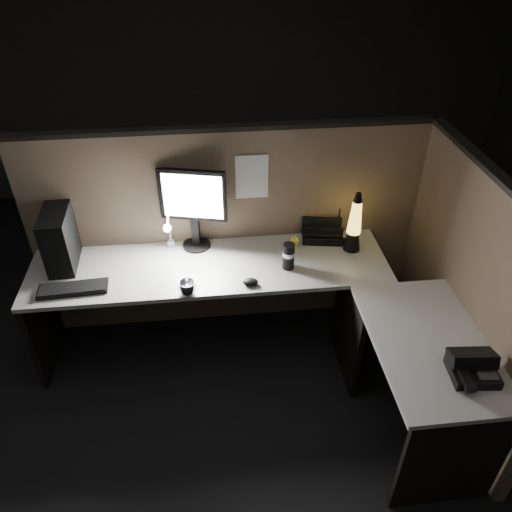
{
  "coord_description": "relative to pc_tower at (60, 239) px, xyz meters",
  "views": [
    {
      "loc": [
        -0.13,
        -1.96,
        2.67
      ],
      "look_at": [
        0.12,
        0.35,
        0.96
      ],
      "focal_mm": 35.0,
      "sensor_mm": 36.0,
      "label": 1
    }
  ],
  "objects": [
    {
      "name": "floor",
      "position": [
        1.07,
        -0.73,
        -0.92
      ],
      "size": [
        6.0,
        6.0,
        0.0
      ],
      "primitive_type": "plane",
      "color": "black",
      "rests_on": "ground"
    },
    {
      "name": "room_shell",
      "position": [
        1.07,
        -0.73,
        0.7
      ],
      "size": [
        6.0,
        6.0,
        6.0
      ],
      "color": "silver",
      "rests_on": "ground"
    },
    {
      "name": "partition_back",
      "position": [
        1.07,
        0.2,
        -0.17
      ],
      "size": [
        2.66,
        0.06,
        1.5
      ],
      "primitive_type": "cube",
      "color": "brown",
      "rests_on": "ground"
    },
    {
      "name": "partition_right",
      "position": [
        2.4,
        -0.63,
        -0.17
      ],
      "size": [
        0.06,
        1.66,
        1.5
      ],
      "primitive_type": "cube",
      "color": "brown",
      "rests_on": "ground"
    },
    {
      "name": "desk",
      "position": [
        1.25,
        -0.48,
        -0.34
      ],
      "size": [
        2.6,
        1.6,
        0.73
      ],
      "color": "beige",
      "rests_on": "ground"
    },
    {
      "name": "pc_tower",
      "position": [
        0.0,
        0.0,
        0.0
      ],
      "size": [
        0.17,
        0.36,
        0.37
      ],
      "primitive_type": "cube",
      "rotation": [
        0.0,
        0.0,
        0.04
      ],
      "color": "black",
      "rests_on": "desk"
    },
    {
      "name": "monitor",
      "position": [
        0.84,
        0.11,
        0.15
      ],
      "size": [
        0.43,
        0.19,
        0.56
      ],
      "rotation": [
        0.0,
        0.0,
        -0.24
      ],
      "color": "black",
      "rests_on": "desk"
    },
    {
      "name": "keyboard",
      "position": [
        0.1,
        -0.29,
        -0.18
      ],
      "size": [
        0.42,
        0.16,
        0.02
      ],
      "primitive_type": "cube",
      "rotation": [
        0.0,
        0.0,
        0.06
      ],
      "color": "black",
      "rests_on": "desk"
    },
    {
      "name": "mouse",
      "position": [
        1.16,
        -0.35,
        -0.17
      ],
      "size": [
        0.1,
        0.08,
        0.04
      ],
      "primitive_type": "ellipsoid",
      "rotation": [
        0.0,
        0.0,
        -0.12
      ],
      "color": "black",
      "rests_on": "desk"
    },
    {
      "name": "clip_lamp",
      "position": [
        0.67,
        0.04,
        -0.04
      ],
      "size": [
        0.05,
        0.2,
        0.26
      ],
      "color": "white",
      "rests_on": "desk"
    },
    {
      "name": "organizer",
      "position": [
        1.71,
        0.13,
        -0.14
      ],
      "size": [
        0.31,
        0.28,
        0.21
      ],
      "rotation": [
        0.0,
        0.0,
        -0.17
      ],
      "color": "black",
      "rests_on": "desk"
    },
    {
      "name": "lava_lamp",
      "position": [
        1.88,
        -0.05,
        -0.01
      ],
      "size": [
        0.11,
        0.11,
        0.42
      ],
      "color": "black",
      "rests_on": "desk"
    },
    {
      "name": "travel_mug",
      "position": [
        1.42,
        -0.21,
        -0.1
      ],
      "size": [
        0.08,
        0.08,
        0.18
      ],
      "primitive_type": "cylinder",
      "color": "black",
      "rests_on": "desk"
    },
    {
      "name": "steel_mug",
      "position": [
        0.78,
        -0.39,
        -0.14
      ],
      "size": [
        0.13,
        0.13,
        0.09
      ],
      "primitive_type": "imported",
      "rotation": [
        0.0,
        0.0,
        -0.2
      ],
      "color": "silver",
      "rests_on": "desk"
    },
    {
      "name": "figurine",
      "position": [
        1.5,
        0.02,
        -0.14
      ],
      "size": [
        0.05,
        0.05,
        0.05
      ],
      "primitive_type": "sphere",
      "color": "#FFF928",
      "rests_on": "desk"
    },
    {
      "name": "pinned_paper",
      "position": [
        1.23,
        0.16,
        0.28
      ],
      "size": [
        0.21,
        0.0,
        0.3
      ],
      "primitive_type": "cube",
      "color": "white",
      "rests_on": "partition_back"
    },
    {
      "name": "desk_phone",
      "position": [
        2.18,
        -1.17,
        -0.14
      ],
      "size": [
        0.24,
        0.25,
        0.13
      ],
      "rotation": [
        0.0,
        0.0,
        -0.09
      ],
      "color": "black",
      "rests_on": "desk"
    }
  ]
}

